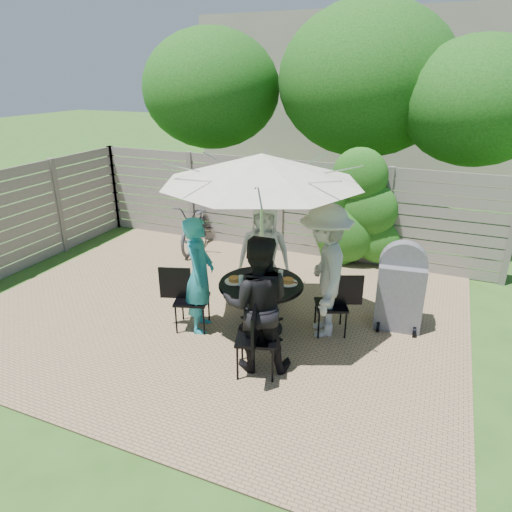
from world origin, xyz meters
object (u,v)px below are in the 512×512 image
at_px(patio_table, 261,297).
at_px(bicycle, 198,224).
at_px(chair_left, 192,311).
at_px(plate_left, 234,280).
at_px(glass_right, 281,275).
at_px(person_back, 264,254).
at_px(chair_back, 264,284).
at_px(plate_front, 260,293).
at_px(glass_left, 241,281).
at_px(syrup_jug, 257,275).
at_px(chair_right, 331,316).
at_px(umbrella, 262,168).
at_px(glass_front, 268,286).
at_px(plate_back, 262,270).
at_px(person_left, 199,275).
at_px(person_right, 324,271).
at_px(coffee_cup, 269,272).
at_px(chair_front, 257,351).
at_px(plate_right, 288,282).
at_px(person_front, 257,304).
at_px(bbq_grill, 400,289).

xyz_separation_m(patio_table, bicycle, (-2.42, 2.56, -0.04)).
relative_size(chair_left, plate_left, 3.52).
bearing_deg(glass_right, person_back, 128.95).
height_order(chair_back, plate_front, chair_back).
height_order(glass_left, syrup_jug, syrup_jug).
height_order(chair_left, chair_right, chair_left).
relative_size(umbrella, glass_front, 22.95).
bearing_deg(chair_left, umbrella, 1.23).
bearing_deg(syrup_jug, chair_right, 16.51).
xyz_separation_m(umbrella, plate_front, (0.12, -0.34, -1.51)).
distance_m(patio_table, plate_back, 0.44).
bearing_deg(person_left, umbrella, -90.00).
bearing_deg(person_right, person_left, -90.00).
relative_size(syrup_jug, coffee_cup, 1.33).
bearing_deg(bicycle, glass_right, -52.31).
bearing_deg(chair_front, person_back, 2.45).
bearing_deg(coffee_cup, umbrella, -95.19).
height_order(person_left, chair_right, person_left).
xyz_separation_m(person_back, chair_left, (-0.64, -1.10, -0.53)).
distance_m(chair_right, glass_front, 1.05).
bearing_deg(chair_right, glass_front, 13.23).
xyz_separation_m(chair_left, plate_right, (1.25, 0.44, 0.48)).
bearing_deg(person_front, chair_front, 89.70).
xyz_separation_m(chair_back, person_front, (0.59, -1.69, 0.59)).
height_order(patio_table, chair_back, chair_back).
bearing_deg(plate_left, bbq_grill, 25.31).
xyz_separation_m(person_back, glass_right, (0.48, -0.60, -0.00)).
xyz_separation_m(plate_back, coffee_cup, (0.14, -0.10, 0.04)).
bearing_deg(glass_left, glass_front, -3.74).
height_order(patio_table, bicycle, bicycle).
bearing_deg(umbrella, glass_right, 41.26).
distance_m(plate_front, plate_right, 0.51).
height_order(person_back, bicycle, person_back).
distance_m(person_front, plate_left, 0.91).
xyz_separation_m(umbrella, person_back, (-0.27, 0.78, -1.46)).
relative_size(person_back, glass_front, 11.57).
distance_m(person_front, chair_right, 1.40).
relative_size(patio_table, person_right, 0.77).
relative_size(chair_left, plate_back, 3.52).
relative_size(chair_back, glass_front, 6.05).
height_order(plate_back, coffee_cup, coffee_cup).
distance_m(chair_right, plate_left, 1.42).
distance_m(patio_table, glass_left, 0.40).
bearing_deg(syrup_jug, glass_left, -122.93).
xyz_separation_m(person_back, chair_right, (1.18, -0.46, -0.55)).
height_order(glass_right, bbq_grill, bbq_grill).
relative_size(plate_front, bbq_grill, 0.20).
bearing_deg(plate_front, patio_table, 109.26).
bearing_deg(chair_left, person_left, 1.10).
bearing_deg(glass_front, glass_left, 176.26).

